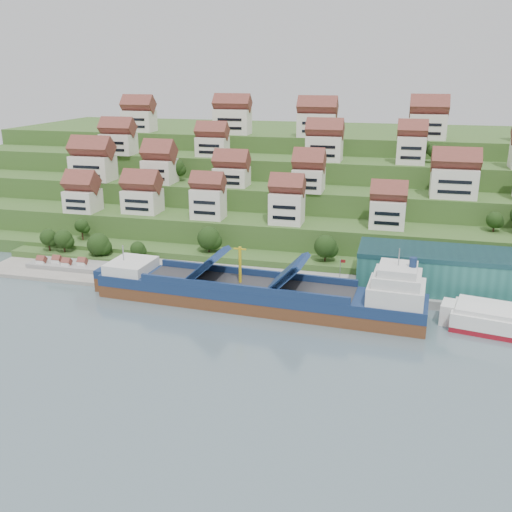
# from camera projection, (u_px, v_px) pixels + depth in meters

# --- Properties ---
(ground) EXTENTS (300.00, 300.00, 0.00)m
(ground) POSITION_uv_depth(u_px,v_px,m) (259.00, 306.00, 137.17)
(ground) COLOR slate
(ground) RESTS_ON ground
(quay) EXTENTS (180.00, 14.00, 2.20)m
(quay) POSITION_uv_depth(u_px,v_px,m) (349.00, 288.00, 145.92)
(quay) COLOR gray
(quay) RESTS_ON ground
(pebble_beach) EXTENTS (45.00, 20.00, 1.00)m
(pebble_beach) POSITION_uv_depth(u_px,v_px,m) (72.00, 269.00, 161.77)
(pebble_beach) COLOR gray
(pebble_beach) RESTS_ON ground
(hillside) EXTENTS (260.00, 128.00, 31.00)m
(hillside) POSITION_uv_depth(u_px,v_px,m) (322.00, 184.00, 229.21)
(hillside) COLOR #2D4C1E
(hillside) RESTS_ON ground
(hillside_village) EXTENTS (155.90, 63.46, 29.19)m
(hillside_village) POSITION_uv_depth(u_px,v_px,m) (298.00, 163.00, 187.31)
(hillside_village) COLOR white
(hillside_village) RESTS_ON ground
(hillside_trees) EXTENTS (137.70, 62.49, 30.86)m
(hillside_trees) POSITION_uv_depth(u_px,v_px,m) (242.00, 204.00, 173.84)
(hillside_trees) COLOR #1E3913
(hillside_trees) RESTS_ON ground
(warehouse) EXTENTS (60.00, 15.00, 10.00)m
(warehouse) POSITION_uv_depth(u_px,v_px,m) (484.00, 273.00, 138.30)
(warehouse) COLOR #276A63
(warehouse) RESTS_ON quay
(flagpole) EXTENTS (1.28, 0.16, 8.00)m
(flagpole) POSITION_uv_depth(u_px,v_px,m) (340.00, 272.00, 139.96)
(flagpole) COLOR gray
(flagpole) RESTS_ON quay
(beach_huts) EXTENTS (14.40, 3.70, 2.20)m
(beach_huts) POSITION_uv_depth(u_px,v_px,m) (62.00, 264.00, 160.60)
(beach_huts) COLOR white
(beach_huts) RESTS_ON pebble_beach
(cargo_ship) EXTENTS (79.41, 16.65, 17.50)m
(cargo_ship) POSITION_uv_depth(u_px,v_px,m) (265.00, 295.00, 135.45)
(cargo_ship) COLOR #5A331B
(cargo_ship) RESTS_ON ground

